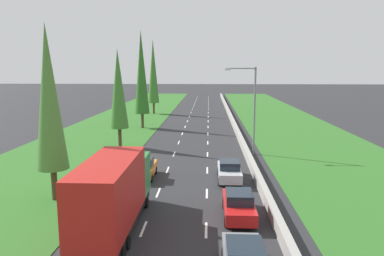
# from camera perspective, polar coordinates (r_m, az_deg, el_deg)

# --- Properties ---
(ground_plane) EXTENTS (300.00, 300.00, 0.00)m
(ground_plane) POSITION_cam_1_polar(r_m,az_deg,el_deg) (58.75, 0.82, 0.64)
(ground_plane) COLOR #28282B
(ground_plane) RESTS_ON ground
(grass_verge_left) EXTENTS (14.00, 140.00, 0.04)m
(grass_verge_left) POSITION_cam_1_polar(r_m,az_deg,el_deg) (60.48, -11.25, 0.73)
(grass_verge_left) COLOR #2D6623
(grass_verge_left) RESTS_ON ground
(grass_verge_right) EXTENTS (14.00, 140.00, 0.04)m
(grass_verge_right) POSITION_cam_1_polar(r_m,az_deg,el_deg) (60.04, 14.64, 0.54)
(grass_verge_right) COLOR #2D6623
(grass_verge_right) RESTS_ON ground
(median_barrier) EXTENTS (0.44, 120.00, 0.85)m
(median_barrier) POSITION_cam_1_polar(r_m,az_deg,el_deg) (58.79, 6.38, 1.01)
(median_barrier) COLOR #9E9B93
(median_barrier) RESTS_ON ground
(lane_markings) EXTENTS (3.64, 116.00, 0.01)m
(lane_markings) POSITION_cam_1_polar(r_m,az_deg,el_deg) (58.75, 0.82, 0.64)
(lane_markings) COLOR white
(lane_markings) RESTS_ON ground
(red_box_truck_left_lane) EXTENTS (2.46, 9.40, 4.18)m
(red_box_truck_left_lane) POSITION_cam_1_polar(r_m,az_deg,el_deg) (20.55, -12.05, -9.87)
(red_box_truck_left_lane) COLOR black
(red_box_truck_left_lane) RESTS_ON ground
(red_sedan_right_lane) EXTENTS (1.82, 4.50, 1.64)m
(red_sedan_right_lane) POSITION_cam_1_polar(r_m,az_deg,el_deg) (22.46, 7.31, -11.77)
(red_sedan_right_lane) COLOR red
(red_sedan_right_lane) RESTS_ON ground
(silver_sedan_right_lane) EXTENTS (1.82, 4.50, 1.64)m
(silver_sedan_right_lane) POSITION_cam_1_polar(r_m,az_deg,el_deg) (29.41, 5.84, -6.62)
(silver_sedan_right_lane) COLOR silver
(silver_sedan_right_lane) RESTS_ON ground
(orange_hatchback_left_lane) EXTENTS (1.74, 3.90, 1.72)m
(orange_hatchback_left_lane) POSITION_cam_1_polar(r_m,az_deg,el_deg) (30.11, -7.54, -6.23)
(orange_hatchback_left_lane) COLOR orange
(orange_hatchback_left_lane) RESTS_ON ground
(poplar_tree_second) EXTENTS (2.09, 2.09, 11.79)m
(poplar_tree_second) POSITION_cam_1_polar(r_m,az_deg,el_deg) (25.61, -21.42, 4.37)
(poplar_tree_second) COLOR #4C3823
(poplar_tree_second) RESTS_ON ground
(poplar_tree_third) EXTENTS (2.08, 2.08, 11.00)m
(poplar_tree_third) POSITION_cam_1_polar(r_m,az_deg,el_deg) (41.55, -11.42, 5.94)
(poplar_tree_third) COLOR #4C3823
(poplar_tree_third) RESTS_ON ground
(poplar_tree_fourth) EXTENTS (2.16, 2.16, 14.35)m
(poplar_tree_fourth) POSITION_cam_1_polar(r_m,az_deg,el_deg) (54.63, -7.90, 8.56)
(poplar_tree_fourth) COLOR #4C3823
(poplar_tree_fourth) RESTS_ON ground
(poplar_tree_fifth) EXTENTS (2.16, 2.16, 14.32)m
(poplar_tree_fifth) POSITION_cam_1_polar(r_m,az_deg,el_deg) (71.69, -6.08, 8.75)
(poplar_tree_fifth) COLOR #4C3823
(poplar_tree_fifth) RESTS_ON ground
(street_light_mast) EXTENTS (3.20, 0.28, 9.00)m
(street_light_mast) POSITION_cam_1_polar(r_m,az_deg,el_deg) (37.83, 9.23, 3.69)
(street_light_mast) COLOR gray
(street_light_mast) RESTS_ON ground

